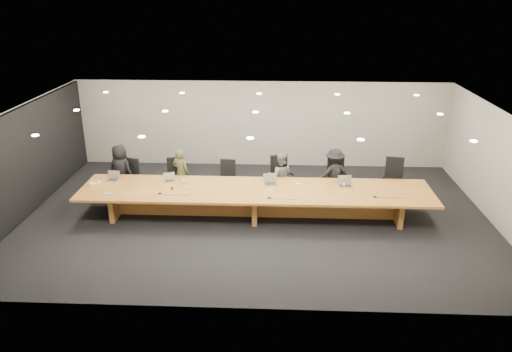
{
  "coord_description": "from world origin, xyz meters",
  "views": [
    {
      "loc": [
        0.56,
        -11.78,
        5.63
      ],
      "look_at": [
        0.0,
        0.3,
        1.0
      ],
      "focal_mm": 35.0,
      "sensor_mm": 36.0,
      "label": 1
    }
  ],
  "objects_px": {
    "chair_far_right": "(394,179)",
    "amber_mug": "(172,188)",
    "laptop_b": "(169,178)",
    "av_box": "(108,194)",
    "chair_far_left": "(129,177)",
    "person_c": "(280,176)",
    "laptop_a": "(112,176)",
    "laptop_d": "(271,180)",
    "chair_mid_right": "(281,176)",
    "paper_cup_far": "(344,185)",
    "chair_right": "(336,179)",
    "mic_center": "(270,198)",
    "paper_cup_near": "(299,185)",
    "person_b": "(181,173)",
    "person_d": "(334,174)",
    "chair_mid_left": "(227,178)",
    "person_a": "(121,170)",
    "water_bottle": "(184,183)",
    "mic_left": "(160,193)",
    "laptop_e": "(346,182)",
    "conference_table": "(255,198)",
    "mic_right": "(375,197)",
    "chair_left": "(176,178)"
  },
  "relations": [
    {
      "from": "laptop_e",
      "to": "paper_cup_far",
      "type": "xyz_separation_m",
      "value": [
        -0.04,
        -0.02,
        -0.1
      ]
    },
    {
      "from": "chair_mid_right",
      "to": "person_c",
      "type": "xyz_separation_m",
      "value": [
        -0.03,
        -0.2,
        0.09
      ]
    },
    {
      "from": "person_a",
      "to": "person_d",
      "type": "relative_size",
      "value": 1.01
    },
    {
      "from": "chair_far_left",
      "to": "amber_mug",
      "type": "distance_m",
      "value": 2.05
    },
    {
      "from": "chair_right",
      "to": "person_a",
      "type": "bearing_deg",
      "value": 179.04
    },
    {
      "from": "person_d",
      "to": "laptop_b",
      "type": "relative_size",
      "value": 5.05
    },
    {
      "from": "chair_far_right",
      "to": "paper_cup_near",
      "type": "bearing_deg",
      "value": -147.89
    },
    {
      "from": "mic_center",
      "to": "person_d",
      "type": "bearing_deg",
      "value": 44.88
    },
    {
      "from": "laptop_a",
      "to": "paper_cup_far",
      "type": "relative_size",
      "value": 4.01
    },
    {
      "from": "chair_right",
      "to": "mic_center",
      "type": "height_order",
      "value": "chair_right"
    },
    {
      "from": "laptop_b",
      "to": "mic_center",
      "type": "height_order",
      "value": "laptop_b"
    },
    {
      "from": "chair_far_right",
      "to": "water_bottle",
      "type": "height_order",
      "value": "chair_far_right"
    },
    {
      "from": "person_a",
      "to": "laptop_b",
      "type": "bearing_deg",
      "value": 171.41
    },
    {
      "from": "paper_cup_near",
      "to": "paper_cup_far",
      "type": "bearing_deg",
      "value": 2.52
    },
    {
      "from": "paper_cup_far",
      "to": "mic_left",
      "type": "bearing_deg",
      "value": -171.51
    },
    {
      "from": "paper_cup_far",
      "to": "mic_center",
      "type": "distance_m",
      "value": 2.08
    },
    {
      "from": "person_c",
      "to": "mic_left",
      "type": "distance_m",
      "value": 3.4
    },
    {
      "from": "chair_left",
      "to": "person_b",
      "type": "distance_m",
      "value": 0.2
    },
    {
      "from": "person_c",
      "to": "av_box",
      "type": "height_order",
      "value": "person_c"
    },
    {
      "from": "person_d",
      "to": "laptop_d",
      "type": "relative_size",
      "value": 4.18
    },
    {
      "from": "chair_mid_left",
      "to": "water_bottle",
      "type": "xyz_separation_m",
      "value": [
        -0.99,
        -1.23,
        0.32
      ]
    },
    {
      "from": "chair_far_left",
      "to": "laptop_b",
      "type": "height_order",
      "value": "chair_far_left"
    },
    {
      "from": "chair_far_right",
      "to": "av_box",
      "type": "bearing_deg",
      "value": -156.08
    },
    {
      "from": "person_a",
      "to": "person_b",
      "type": "relative_size",
      "value": 1.06
    },
    {
      "from": "chair_far_left",
      "to": "laptop_b",
      "type": "distance_m",
      "value": 1.6
    },
    {
      "from": "mic_center",
      "to": "paper_cup_near",
      "type": "bearing_deg",
      "value": 46.56
    },
    {
      "from": "person_b",
      "to": "paper_cup_far",
      "type": "distance_m",
      "value": 4.54
    },
    {
      "from": "person_d",
      "to": "paper_cup_near",
      "type": "distance_m",
      "value": 1.42
    },
    {
      "from": "paper_cup_far",
      "to": "av_box",
      "type": "height_order",
      "value": "paper_cup_far"
    },
    {
      "from": "mic_right",
      "to": "chair_mid_right",
      "type": "bearing_deg",
      "value": 143.39
    },
    {
      "from": "person_c",
      "to": "laptop_d",
      "type": "relative_size",
      "value": 3.88
    },
    {
      "from": "paper_cup_far",
      "to": "av_box",
      "type": "distance_m",
      "value": 6.01
    },
    {
      "from": "laptop_b",
      "to": "av_box",
      "type": "height_order",
      "value": "laptop_b"
    },
    {
      "from": "person_c",
      "to": "person_d",
      "type": "xyz_separation_m",
      "value": [
        1.5,
        0.06,
        0.05
      ]
    },
    {
      "from": "person_d",
      "to": "water_bottle",
      "type": "bearing_deg",
      "value": 0.01
    },
    {
      "from": "conference_table",
      "to": "person_a",
      "type": "bearing_deg",
      "value": 162.21
    },
    {
      "from": "person_c",
      "to": "laptop_a",
      "type": "height_order",
      "value": "person_c"
    },
    {
      "from": "chair_far_right",
      "to": "amber_mug",
      "type": "bearing_deg",
      "value": -156.2
    },
    {
      "from": "chair_mid_left",
      "to": "av_box",
      "type": "distance_m",
      "value": 3.35
    },
    {
      "from": "laptop_d",
      "to": "chair_mid_left",
      "type": "bearing_deg",
      "value": 132.1
    },
    {
      "from": "mic_left",
      "to": "chair_mid_left",
      "type": "bearing_deg",
      "value": 49.1
    },
    {
      "from": "amber_mug",
      "to": "person_d",
      "type": "bearing_deg",
      "value": 17.17
    },
    {
      "from": "laptop_e",
      "to": "av_box",
      "type": "bearing_deg",
      "value": -178.51
    },
    {
      "from": "laptop_d",
      "to": "chair_mid_right",
      "type": "bearing_deg",
      "value": 63.78
    },
    {
      "from": "paper_cup_near",
      "to": "chair_mid_left",
      "type": "bearing_deg",
      "value": 151.14
    },
    {
      "from": "person_b",
      "to": "paper_cup_far",
      "type": "bearing_deg",
      "value": -170.58
    },
    {
      "from": "chair_right",
      "to": "av_box",
      "type": "bearing_deg",
      "value": -164.49
    },
    {
      "from": "person_c",
      "to": "laptop_a",
      "type": "distance_m",
      "value": 4.55
    },
    {
      "from": "paper_cup_far",
      "to": "conference_table",
      "type": "bearing_deg",
      "value": -172.99
    },
    {
      "from": "laptop_e",
      "to": "chair_right",
      "type": "bearing_deg",
      "value": 91.1
    }
  ]
}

